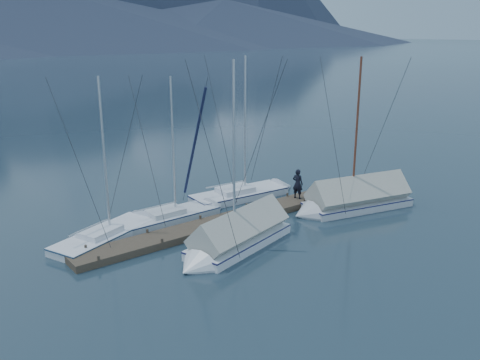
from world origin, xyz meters
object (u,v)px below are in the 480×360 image
sailboat_open_mid (183,214)px  sailboat_covered_near (350,201)px  sailboat_open_right (252,193)px  sailboat_covered_far (232,240)px  person (298,184)px  sailboat_open_left (117,231)px

sailboat_open_mid → sailboat_covered_near: size_ratio=0.89×
sailboat_open_mid → sailboat_open_right: (5.16, 0.55, 0.02)m
sailboat_covered_near → sailboat_covered_far: 8.37m
sailboat_open_mid → person: size_ratio=4.74×
sailboat_open_right → person: bearing=-68.3°
sailboat_covered_near → person: bearing=124.4°
sailboat_open_left → sailboat_open_right: (8.96, 0.68, 0.01)m
person → sailboat_covered_far: bearing=92.4°
sailboat_covered_near → sailboat_covered_far: (-8.37, -0.35, -0.01)m
sailboat_open_mid → sailboat_open_right: bearing=6.1°
sailboat_open_left → sailboat_covered_far: sailboat_covered_far is taller
sailboat_open_left → person: sailboat_open_left is taller
sailboat_covered_near → sailboat_open_left: bearing=158.9°
person → sailboat_open_right: bearing=1.6°
sailboat_open_mid → sailboat_open_left: bearing=-178.1°
sailboat_open_mid → sailboat_covered_far: sailboat_covered_far is taller
sailboat_open_right → sailboat_covered_near: (2.76, -5.20, 0.30)m
sailboat_open_left → sailboat_open_mid: size_ratio=1.03×
sailboat_open_mid → person: bearing=-19.5°
sailboat_open_right → sailboat_covered_far: sailboat_covered_far is taller
sailboat_covered_far → person: bearing=22.5°
sailboat_open_left → sailboat_covered_near: bearing=-21.1°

